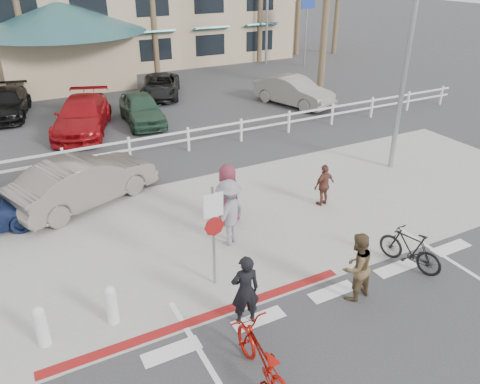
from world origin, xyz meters
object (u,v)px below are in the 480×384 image
bike_red (263,360)px  bike_black (410,249)px  car_white_sedan (84,181)px  sign_post (213,232)px

bike_red → bike_black: size_ratio=1.21×
bike_red → car_white_sedan: bearing=-79.2°
bike_black → car_white_sedan: 9.78m
sign_post → car_white_sedan: 5.99m
sign_post → bike_black: size_ratio=1.70×
bike_red → car_white_sedan: car_white_sedan is taller
car_white_sedan → sign_post: bearing=176.0°
bike_red → car_white_sedan: (-1.41, 8.71, 0.22)m
bike_black → car_white_sedan: car_white_sedan is taller
bike_black → car_white_sedan: bearing=-62.8°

